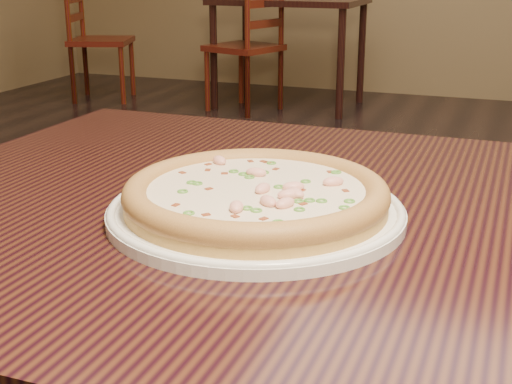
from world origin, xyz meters
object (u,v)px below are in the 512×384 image
(bg_table_left, at_px, (290,12))
(chair_a, at_px, (94,40))
(hero_table, at_px, (369,298))
(pizza, at_px, (256,195))
(plate, at_px, (256,211))
(chair_b, at_px, (250,47))

(bg_table_left, relative_size, chair_a, 1.05)
(bg_table_left, height_order, chair_a, chair_a)
(hero_table, relative_size, pizza, 4.15)
(plate, bearing_deg, chair_b, 111.38)
(plate, bearing_deg, chair_a, 125.43)
(pizza, bearing_deg, bg_table_left, 107.75)
(plate, relative_size, bg_table_left, 0.32)
(hero_table, height_order, plate, plate)
(hero_table, bearing_deg, chair_b, 113.18)
(pizza, distance_m, chair_b, 4.16)
(hero_table, xyz_separation_m, chair_a, (-2.87, 3.81, -0.21))
(pizza, xyz_separation_m, chair_a, (-2.75, 3.86, -0.34))
(chair_a, distance_m, chair_b, 1.23)
(bg_table_left, distance_m, chair_b, 0.40)
(hero_table, relative_size, bg_table_left, 1.20)
(pizza, xyz_separation_m, bg_table_left, (-1.33, 4.14, -0.12))
(hero_table, distance_m, chair_a, 4.77)
(hero_table, height_order, pizza, pizza)
(chair_a, bearing_deg, bg_table_left, 11.25)
(plate, distance_m, pizza, 0.02)
(plate, relative_size, chair_a, 0.34)
(plate, height_order, bg_table_left, plate)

